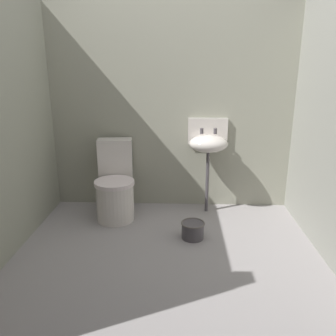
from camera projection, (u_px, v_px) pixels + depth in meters
name	position (u px, v px, depth m)	size (l,w,h in m)	color
ground_plane	(167.00, 265.00, 2.79)	(2.97, 2.81, 0.08)	gray
wall_back	(171.00, 109.00, 3.67)	(2.97, 0.10, 2.14)	gray
toilet_near_wall	(115.00, 187.00, 3.52)	(0.45, 0.63, 0.78)	silver
sink	(208.00, 143.00, 3.54)	(0.42, 0.35, 0.99)	#4C474B
bucket	(193.00, 230.00, 3.13)	(0.22, 0.22, 0.16)	#4C474B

